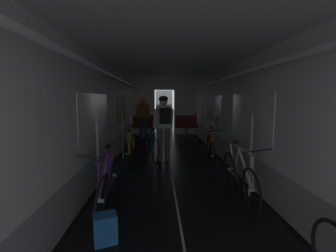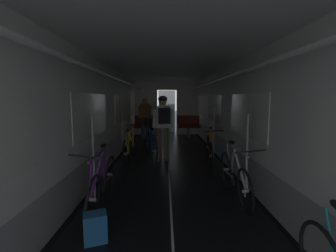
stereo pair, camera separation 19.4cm
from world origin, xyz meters
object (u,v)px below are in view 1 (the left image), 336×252
Objects in this scene: backpack_on_floor at (105,229)px; bicycle_blue_in_aisle at (151,145)px; bicycle_white at (239,175)px; person_cyclist_aisle at (164,121)px; bench_seat_far_left at (144,125)px; bicycle_yellow at (130,147)px; bicycle_purple at (108,183)px; bench_seat_far_right at (186,124)px; person_standing_near_bench at (143,116)px; bicycle_orange at (211,149)px.

bicycle_blue_in_aisle is at bearing 83.67° from backpack_on_floor.
person_cyclist_aisle is at bearing 117.69° from bicycle_white.
bench_seat_far_left is at bearing 108.16° from bicycle_white.
bicycle_white reaches higher than bicycle_yellow.
bicycle_purple is at bearing -91.42° from bench_seat_far_left.
bench_seat_far_right is at bearing 62.77° from bicycle_yellow.
bicycle_yellow is at bearing -152.55° from bicycle_blue_in_aisle.
bicycle_blue_in_aisle is 4.87× the size of backpack_on_floor.
person_standing_near_bench reaches higher than bicycle_white.
bicycle_yellow is 3.40m from person_standing_near_bench.
bicycle_white is (2.13, 0.26, 0.00)m from bicycle_purple.
bench_seat_far_right is 0.59× the size of bicycle_blue_in_aisle.
bench_seat_far_right is at bearing 11.83° from person_standing_near_bench.
bicycle_purple is 4.98× the size of backpack_on_floor.
bicycle_white is 1.00× the size of person_standing_near_bench.
person_cyclist_aisle is at bearing -78.40° from bench_seat_far_left.
person_standing_near_bench is (0.12, 3.35, 0.59)m from bicycle_yellow.
bicycle_blue_in_aisle is (0.53, 0.28, 0.00)m from bicycle_yellow.
person_standing_near_bench is at bearing 102.82° from person_cyclist_aisle.
bicycle_white is at bearing -71.84° from bench_seat_far_left.
person_cyclist_aisle is (0.92, 2.57, 0.69)m from bicycle_purple.
person_cyclist_aisle is 3.42m from person_standing_near_bench.
bicycle_blue_in_aisle is (-1.56, 2.57, 0.00)m from bicycle_white.
bicycle_yellow is at bearing -117.23° from bench_seat_far_right.
bicycle_yellow reaches higher than backpack_on_floor.
bicycle_blue_in_aisle is at bearing 27.45° from bicycle_yellow.
bicycle_orange is (2.11, 2.30, 0.00)m from bicycle_purple.
person_standing_near_bench is at bearing -168.17° from bench_seat_far_right.
bicycle_blue_in_aisle is at bearing -82.32° from person_standing_near_bench.
bench_seat_far_left is at bearing 180.00° from bench_seat_far_right.
bicycle_orange is at bearing -19.08° from bicycle_blue_in_aisle.
backpack_on_floor is (0.00, -6.80, -0.81)m from person_standing_near_bench.
bench_seat_far_right reaches higher than bicycle_yellow.
bench_seat_far_right is 0.58× the size of person_standing_near_bench.
bench_seat_far_left is 3.73m from bicycle_yellow.
bench_seat_far_right reaches higher than backpack_on_floor.
person_cyclist_aisle is at bearing 77.69° from backpack_on_floor.
bicycle_orange is 3.76m from backpack_on_floor.
person_cyclist_aisle reaches higher than bench_seat_far_left.
bicycle_orange is 1.02× the size of bicycle_blue_in_aisle.
bench_seat_far_left and bench_seat_far_right have the same top height.
bench_seat_far_right is 4.19m from bicycle_yellow.
person_cyclist_aisle is (-1.21, 2.31, 0.69)m from bicycle_white.
bicycle_purple reaches higher than bicycle_orange.
bicycle_blue_in_aisle is at bearing 160.92° from bicycle_orange.
bench_seat_far_left is 0.58× the size of bicycle_white.
bench_seat_far_left is 0.58× the size of bicycle_yellow.
person_standing_near_bench reaches higher than backpack_on_floor.
bench_seat_far_left is 6.28m from bicycle_purple.
bicycle_purple is 5.93m from person_standing_near_bench.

